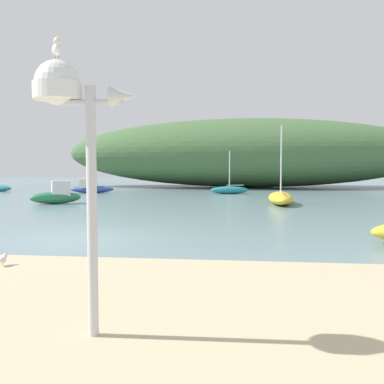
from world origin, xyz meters
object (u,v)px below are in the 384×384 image
at_px(sailboat_centre_water, 229,190).
at_px(motorboat_by_sandbar, 57,195).
at_px(mast_structure, 68,107).
at_px(sailboat_near_shore, 281,198).
at_px(seagull_on_radar, 57,48).
at_px(motorboat_far_left, 91,188).
at_px(seagull_near_waterline, 3,259).

distance_m(sailboat_centre_water, motorboat_by_sandbar, 13.42).
bearing_deg(mast_structure, sailboat_near_shore, 77.69).
height_order(mast_structure, sailboat_near_shore, sailboat_near_shore).
xyz_separation_m(seagull_on_radar, motorboat_far_left, (-9.60, 27.71, -3.16)).
relative_size(mast_structure, seagull_near_waterline, 9.91).
bearing_deg(seagull_on_radar, seagull_near_waterline, 129.38).
distance_m(mast_structure, seagull_near_waterline, 4.93).
xyz_separation_m(sailboat_centre_water, motorboat_by_sandbar, (-9.57, -9.41, 0.17)).
relative_size(motorboat_far_left, seagull_near_waterline, 10.70).
height_order(mast_structure, motorboat_by_sandbar, mast_structure).
height_order(sailboat_near_shore, motorboat_far_left, sailboat_near_shore).
bearing_deg(seagull_near_waterline, seagull_on_radar, -50.62).
relative_size(sailboat_near_shore, motorboat_by_sandbar, 1.56).
xyz_separation_m(seagull_on_radar, sailboat_near_shore, (4.38, 19.59, -3.20)).
bearing_deg(sailboat_centre_water, motorboat_far_left, -179.18).
distance_m(motorboat_by_sandbar, seagull_near_waterline, 16.27).
xyz_separation_m(seagull_on_radar, sailboat_centre_water, (1.30, 27.87, -3.25)).
xyz_separation_m(motorboat_by_sandbar, seagull_near_waterline, (5.65, -15.26, -0.15)).
relative_size(mast_structure, sailboat_centre_water, 0.99).
bearing_deg(motorboat_far_left, sailboat_near_shore, -30.17).
xyz_separation_m(sailboat_near_shore, motorboat_by_sandbar, (-12.65, -1.13, 0.12)).
relative_size(motorboat_by_sandbar, seagull_near_waterline, 8.64).
height_order(motorboat_by_sandbar, seagull_near_waterline, motorboat_by_sandbar).
bearing_deg(sailboat_near_shore, motorboat_far_left, 149.83).
height_order(sailboat_near_shore, seagull_near_waterline, sailboat_near_shore).
xyz_separation_m(sailboat_centre_water, seagull_near_waterline, (-3.93, -24.66, 0.02)).
relative_size(sailboat_centre_water, motorboat_by_sandbar, 1.16).
height_order(sailboat_centre_water, motorboat_far_left, sailboat_centre_water).
bearing_deg(mast_structure, seagull_on_radar, -172.62).
bearing_deg(motorboat_far_left, motorboat_by_sandbar, -81.86).
bearing_deg(seagull_on_radar, sailboat_near_shore, 77.40).
bearing_deg(seagull_near_waterline, sailboat_near_shore, 66.84).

